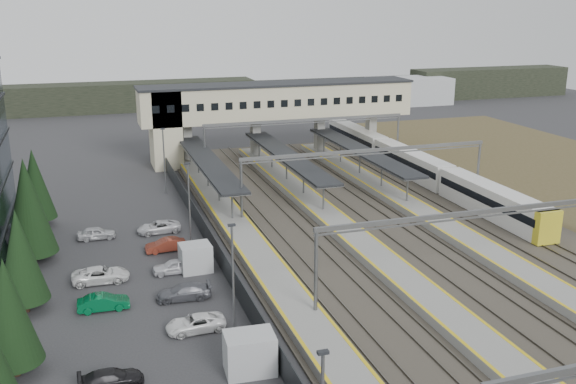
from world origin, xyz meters
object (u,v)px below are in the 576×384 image
object	(u,v)px
relay_cabin_near	(250,353)
relay_cabin_far	(196,258)
train	(412,164)
footbridge	(260,106)

from	to	relation	value
relay_cabin_near	relay_cabin_far	distance (m)	16.76
relay_cabin_far	train	xyz separation A→B (m)	(32.63, 21.95, 0.64)
footbridge	train	bearing A→B (deg)	-45.00
relay_cabin_near	relay_cabin_far	xyz separation A→B (m)	(-0.45, 16.75, -0.08)
relay_cabin_far	footbridge	distance (m)	42.13
relay_cabin_near	footbridge	world-z (taller)	footbridge
relay_cabin_near	relay_cabin_far	bearing A→B (deg)	91.53
relay_cabin_far	footbridge	size ratio (longest dim) A/B	0.07
footbridge	relay_cabin_near	bearing A→B (deg)	-106.11
relay_cabin_near	train	world-z (taller)	train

